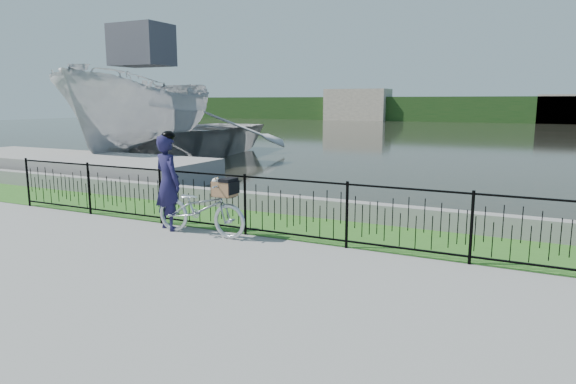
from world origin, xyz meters
The scene contains 13 objects.
ground centered at (0.00, 0.00, 0.00)m, with size 120.00×120.00×0.00m, color gray.
grass_strip centered at (0.00, 2.60, 0.00)m, with size 60.00×2.00×0.01m, color #30651F.
water centered at (0.00, 33.00, 0.00)m, with size 120.00×120.00×0.00m, color black.
quay_wall centered at (0.00, 3.60, 0.20)m, with size 60.00×0.30×0.40m, color gray.
fence centered at (0.00, 1.60, 0.58)m, with size 14.00×0.06×1.15m, color black, non-canonical shape.
far_treeline centered at (0.00, 60.00, 1.50)m, with size 120.00×6.00×3.00m, color #224118.
far_building_left centered at (-18.00, 58.00, 2.00)m, with size 8.00×4.00×4.00m, color #AB9C89.
far_building_right centered at (6.00, 58.50, 1.60)m, with size 6.00×3.00×3.20m, color #AB9C89.
dock centered at (-10.00, 5.50, 0.35)m, with size 10.00×3.00×0.70m, color gray.
bicycle_rig centered at (-1.72, 1.22, 0.51)m, with size 1.92×0.67×1.13m.
cyclist centered at (-2.54, 1.30, 0.94)m, with size 0.79×0.66×1.91m.
boat_near centered at (-10.56, 9.70, 1.94)m, with size 5.35×9.92×5.43m.
boat_far centered at (-10.72, 12.40, 1.03)m, with size 7.35×10.11×2.06m.
Camera 1 is at (3.86, -6.41, 2.47)m, focal length 32.00 mm.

